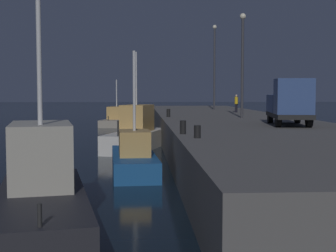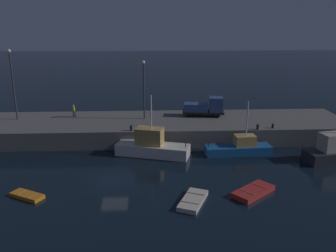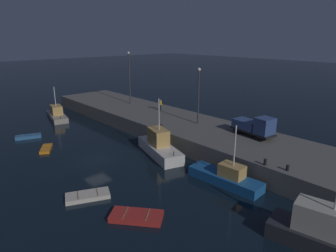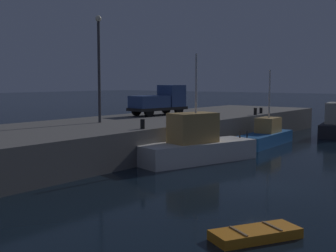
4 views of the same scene
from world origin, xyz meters
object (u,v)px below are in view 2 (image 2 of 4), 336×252
(rowboat_blue_far, at_px, (193,200))
(utility_truck, at_px, (206,107))
(dinghy_red_small, at_px, (27,195))
(bollard_east, at_px, (258,127))
(fishing_boat_orange, at_px, (239,148))
(lamp_post_west, at_px, (13,80))
(rowboat_white_mid, at_px, (253,191))
(dockworker, at_px, (74,110))
(fishing_trawler_red, at_px, (152,146))
(lamp_post_east, at_px, (144,85))
(bollard_central, at_px, (273,126))
(bollard_west, at_px, (131,128))

(rowboat_blue_far, bearing_deg, utility_truck, 78.77)
(dinghy_red_small, relative_size, bollard_east, 5.20)
(fishing_boat_orange, height_order, utility_truck, fishing_boat_orange)
(lamp_post_west, bearing_deg, rowboat_white_mid, -34.46)
(dinghy_red_small, xyz_separation_m, bollard_east, (23.10, 11.71, 2.29))
(fishing_boat_orange, distance_m, utility_truck, 9.46)
(fishing_boat_orange, distance_m, rowboat_blue_far, 12.87)
(dinghy_red_small, bearing_deg, bollard_east, 26.89)
(utility_truck, bearing_deg, rowboat_white_mid, -85.45)
(fishing_boat_orange, distance_m, dinghy_red_small, 22.57)
(dockworker, bearing_deg, rowboat_white_mid, -44.84)
(fishing_trawler_red, height_order, rowboat_white_mid, fishing_trawler_red)
(dinghy_red_small, xyz_separation_m, lamp_post_east, (9.70, 17.20, 6.42))
(dinghy_red_small, bearing_deg, fishing_trawler_red, 41.82)
(lamp_post_west, bearing_deg, fishing_trawler_red, -25.09)
(utility_truck, distance_m, bollard_east, 8.35)
(fishing_boat_orange, distance_m, lamp_post_west, 29.26)
(fishing_boat_orange, height_order, lamp_post_west, lamp_post_west)
(dinghy_red_small, relative_size, rowboat_blue_far, 0.77)
(dinghy_red_small, height_order, bollard_central, bollard_central)
(lamp_post_west, height_order, lamp_post_east, lamp_post_west)
(rowboat_blue_far, bearing_deg, bollard_central, 51.03)
(rowboat_white_mid, distance_m, utility_truck, 18.78)
(lamp_post_east, bearing_deg, lamp_post_west, 178.36)
(lamp_post_west, xyz_separation_m, lamp_post_east, (16.52, -0.47, -0.74))
(bollard_west, relative_size, bollard_east, 1.00)
(fishing_trawler_red, relative_size, lamp_post_west, 0.94)
(rowboat_blue_far, bearing_deg, rowboat_white_mid, 13.71)
(utility_truck, xyz_separation_m, bollard_central, (7.18, -6.03, -0.97))
(fishing_boat_orange, bearing_deg, bollard_central, 30.17)
(lamp_post_west, bearing_deg, utility_truck, 1.15)
(rowboat_white_mid, bearing_deg, lamp_post_east, 118.88)
(dinghy_red_small, xyz_separation_m, bollard_central, (25.05, 12.13, 2.25))
(fishing_trawler_red, bearing_deg, dockworker, 138.46)
(fishing_trawler_red, bearing_deg, bollard_central, 10.33)
(rowboat_blue_far, relative_size, lamp_post_west, 0.46)
(lamp_post_east, relative_size, utility_truck, 1.32)
(rowboat_white_mid, height_order, utility_truck, utility_truck)
(fishing_trawler_red, distance_m, bollard_west, 3.67)
(lamp_post_west, relative_size, dockworker, 5.46)
(fishing_boat_orange, distance_m, bollard_east, 3.86)
(lamp_post_east, xyz_separation_m, bollard_central, (15.36, -5.06, -4.17))
(rowboat_blue_far, bearing_deg, dockworker, 123.97)
(lamp_post_west, distance_m, bollard_west, 16.84)
(fishing_boat_orange, height_order, dinghy_red_small, fishing_boat_orange)
(lamp_post_east, bearing_deg, dockworker, 171.28)
(lamp_post_east, relative_size, bollard_east, 12.43)
(fishing_trawler_red, relative_size, lamp_post_east, 1.12)
(rowboat_white_mid, xyz_separation_m, lamp_post_east, (-9.64, 17.48, 6.36))
(fishing_boat_orange, relative_size, utility_truck, 1.32)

